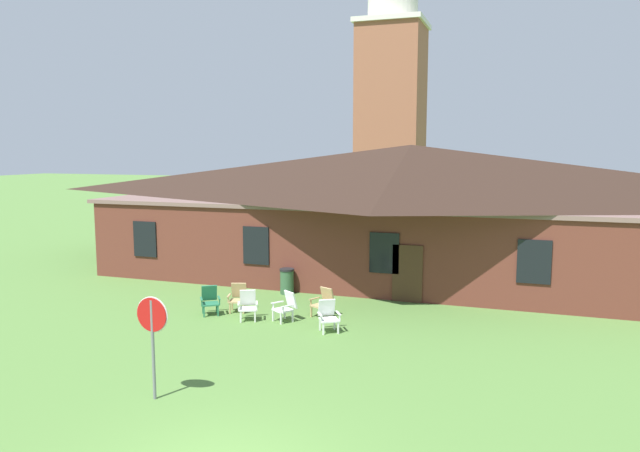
# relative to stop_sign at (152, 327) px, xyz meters

# --- Properties ---
(brick_building) EXTENTS (26.79, 10.40, 5.72)m
(brick_building) POSITION_rel_stop_sign_xyz_m (2.87, 15.19, 1.26)
(brick_building) COLOR brown
(brick_building) RESTS_ON ground
(dome_tower) EXTENTS (5.18, 5.18, 20.95)m
(dome_tower) POSITION_rel_stop_sign_xyz_m (-2.41, 35.28, 7.99)
(dome_tower) COLOR #93563D
(dome_tower) RESTS_ON ground
(stop_sign) EXTENTS (0.81, 0.07, 2.33)m
(stop_sign) POSITION_rel_stop_sign_xyz_m (0.00, 0.00, 0.00)
(stop_sign) COLOR slate
(stop_sign) RESTS_ON ground
(lawn_chair_by_porch) EXTENTS (0.85, 0.87, 0.96)m
(lawn_chair_by_porch) POSITION_rel_stop_sign_xyz_m (-2.25, 6.43, -1.16)
(lawn_chair_by_porch) COLOR #28704C
(lawn_chair_by_porch) RESTS_ON ground
(lawn_chair_near_door) EXTENTS (0.75, 0.80, 0.96)m
(lawn_chair_near_door) POSITION_rel_stop_sign_xyz_m (-1.52, 7.08, -1.16)
(lawn_chair_near_door) COLOR tan
(lawn_chair_near_door) RESTS_ON ground
(lawn_chair_left_end) EXTENTS (0.80, 0.84, 0.96)m
(lawn_chair_left_end) POSITION_rel_stop_sign_xyz_m (-0.77, 6.28, -1.16)
(lawn_chair_left_end) COLOR silver
(lawn_chair_left_end) RESTS_ON ground
(lawn_chair_middle) EXTENTS (0.85, 0.87, 0.96)m
(lawn_chair_middle) POSITION_rel_stop_sign_xyz_m (0.48, 6.52, -1.16)
(lawn_chair_middle) COLOR white
(lawn_chair_middle) RESTS_ON ground
(lawn_chair_right_end) EXTENTS (0.80, 0.84, 0.96)m
(lawn_chair_right_end) POSITION_rel_stop_sign_xyz_m (1.46, 7.42, -1.16)
(lawn_chair_right_end) COLOR tan
(lawn_chair_right_end) RESTS_ON ground
(lawn_chair_far_side) EXTENTS (0.84, 0.87, 0.96)m
(lawn_chair_far_side) POSITION_rel_stop_sign_xyz_m (2.10, 5.96, -1.16)
(lawn_chair_far_side) COLOR white
(lawn_chair_far_side) RESTS_ON ground
(trash_bin) EXTENTS (0.56, 0.56, 0.98)m
(trash_bin) POSITION_rel_stop_sign_xyz_m (-0.87, 9.89, -1.16)
(trash_bin) COLOR #335638
(trash_bin) RESTS_ON ground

